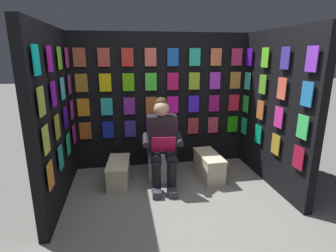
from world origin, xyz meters
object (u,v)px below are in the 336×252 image
comic_longbox_far (209,166)px  comic_longbox_near (119,172)px  toilet (161,155)px  person_reading (162,142)px

comic_longbox_far → comic_longbox_near: bearing=-4.5°
toilet → comic_longbox_far: toilet is taller
person_reading → comic_longbox_near: person_reading is taller
toilet → comic_longbox_near: (0.61, 0.12, -0.16)m
person_reading → comic_longbox_far: 0.81m
toilet → comic_longbox_far: (-0.68, 0.16, -0.15)m
person_reading → comic_longbox_far: (-0.69, -0.06, -0.42)m
person_reading → comic_longbox_far: person_reading is taller
toilet → comic_longbox_near: bearing=15.8°
person_reading → comic_longbox_near: size_ratio=1.82×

